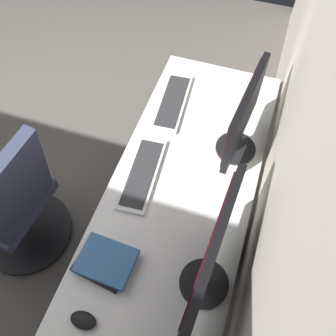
{
  "coord_description": "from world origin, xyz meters",
  "views": [
    {
      "loc": [
        1.02,
        1.82,
        2.21
      ],
      "look_at": [
        0.25,
        1.56,
        0.95
      ],
      "focal_mm": 38.67,
      "sensor_mm": 36.0,
      "label": 1
    }
  ],
  "objects_px": {
    "keyboard_main": "(142,174)",
    "office_chair": "(14,206)",
    "drawer_pedestal": "(175,249)",
    "monitor_primary": "(243,117)",
    "keyboard_spare": "(172,102)",
    "mouse_main": "(83,320)",
    "monitor_secondary": "(210,262)",
    "book_stack_near": "(105,262)"
  },
  "relations": [
    {
      "from": "keyboard_main",
      "to": "office_chair",
      "type": "height_order",
      "value": "office_chair"
    },
    {
      "from": "drawer_pedestal",
      "to": "monitor_primary",
      "type": "bearing_deg",
      "value": 160.43
    },
    {
      "from": "keyboard_spare",
      "to": "office_chair",
      "type": "distance_m",
      "value": 1.03
    },
    {
      "from": "keyboard_spare",
      "to": "mouse_main",
      "type": "xyz_separation_m",
      "value": [
        1.17,
        0.02,
        0.01
      ]
    },
    {
      "from": "monitor_primary",
      "to": "keyboard_main",
      "type": "relative_size",
      "value": 1.1
    },
    {
      "from": "drawer_pedestal",
      "to": "monitor_primary",
      "type": "relative_size",
      "value": 1.47
    },
    {
      "from": "monitor_secondary",
      "to": "keyboard_spare",
      "type": "bearing_deg",
      "value": -154.84
    },
    {
      "from": "mouse_main",
      "to": "book_stack_near",
      "type": "distance_m",
      "value": 0.23
    },
    {
      "from": "keyboard_spare",
      "to": "keyboard_main",
      "type": "bearing_deg",
      "value": 0.56
    },
    {
      "from": "monitor_secondary",
      "to": "keyboard_main",
      "type": "relative_size",
      "value": 1.35
    },
    {
      "from": "monitor_primary",
      "to": "mouse_main",
      "type": "xyz_separation_m",
      "value": [
        0.97,
        -0.37,
        -0.23
      ]
    },
    {
      "from": "mouse_main",
      "to": "keyboard_main",
      "type": "bearing_deg",
      "value": -178.37
    },
    {
      "from": "monitor_secondary",
      "to": "keyboard_spare",
      "type": "distance_m",
      "value": 1.02
    },
    {
      "from": "keyboard_spare",
      "to": "book_stack_near",
      "type": "distance_m",
      "value": 0.94
    },
    {
      "from": "keyboard_main",
      "to": "office_chair",
      "type": "xyz_separation_m",
      "value": [
        0.25,
        -0.66,
        -0.28
      ]
    },
    {
      "from": "keyboard_spare",
      "to": "monitor_primary",
      "type": "bearing_deg",
      "value": 63.58
    },
    {
      "from": "drawer_pedestal",
      "to": "mouse_main",
      "type": "xyz_separation_m",
      "value": [
        0.52,
        -0.21,
        0.4
      ]
    },
    {
      "from": "monitor_primary",
      "to": "keyboard_main",
      "type": "distance_m",
      "value": 0.54
    },
    {
      "from": "book_stack_near",
      "to": "mouse_main",
      "type": "bearing_deg",
      "value": 2.24
    },
    {
      "from": "drawer_pedestal",
      "to": "mouse_main",
      "type": "bearing_deg",
      "value": -21.76
    },
    {
      "from": "mouse_main",
      "to": "office_chair",
      "type": "relative_size",
      "value": 0.11
    },
    {
      "from": "keyboard_spare",
      "to": "mouse_main",
      "type": "relative_size",
      "value": 4.13
    },
    {
      "from": "keyboard_main",
      "to": "office_chair",
      "type": "relative_size",
      "value": 0.44
    },
    {
      "from": "monitor_secondary",
      "to": "mouse_main",
      "type": "relative_size",
      "value": 5.57
    },
    {
      "from": "drawer_pedestal",
      "to": "book_stack_near",
      "type": "relative_size",
      "value": 2.8
    },
    {
      "from": "monitor_primary",
      "to": "keyboard_main",
      "type": "xyz_separation_m",
      "value": [
        0.29,
        -0.39,
        -0.23
      ]
    },
    {
      "from": "drawer_pedestal",
      "to": "keyboard_spare",
      "type": "bearing_deg",
      "value": -160.46
    },
    {
      "from": "monitor_primary",
      "to": "mouse_main",
      "type": "height_order",
      "value": "monitor_primary"
    },
    {
      "from": "book_stack_near",
      "to": "monitor_secondary",
      "type": "bearing_deg",
      "value": 96.83
    },
    {
      "from": "book_stack_near",
      "to": "monitor_primary",
      "type": "bearing_deg",
      "value": 153.04
    },
    {
      "from": "keyboard_spare",
      "to": "office_chair",
      "type": "height_order",
      "value": "office_chair"
    },
    {
      "from": "monitor_secondary",
      "to": "drawer_pedestal",
      "type": "bearing_deg",
      "value": -141.96
    },
    {
      "from": "monitor_primary",
      "to": "keyboard_spare",
      "type": "distance_m",
      "value": 0.5
    },
    {
      "from": "keyboard_spare",
      "to": "office_chair",
      "type": "bearing_deg",
      "value": -41.69
    },
    {
      "from": "keyboard_main",
      "to": "monitor_secondary",
      "type": "bearing_deg",
      "value": 45.63
    },
    {
      "from": "drawer_pedestal",
      "to": "office_chair",
      "type": "height_order",
      "value": "office_chair"
    },
    {
      "from": "monitor_secondary",
      "to": "book_stack_near",
      "type": "bearing_deg",
      "value": -83.17
    },
    {
      "from": "monitor_secondary",
      "to": "office_chair",
      "type": "bearing_deg",
      "value": -98.09
    },
    {
      "from": "monitor_secondary",
      "to": "book_stack_near",
      "type": "height_order",
      "value": "monitor_secondary"
    },
    {
      "from": "monitor_primary",
      "to": "keyboard_spare",
      "type": "xyz_separation_m",
      "value": [
        -0.2,
        -0.39,
        -0.23
      ]
    },
    {
      "from": "office_chair",
      "to": "keyboard_main",
      "type": "bearing_deg",
      "value": 110.82
    },
    {
      "from": "drawer_pedestal",
      "to": "office_chair",
      "type": "relative_size",
      "value": 0.72
    }
  ]
}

